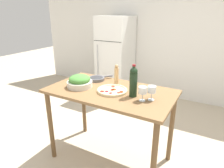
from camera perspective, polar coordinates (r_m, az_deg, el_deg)
ground_plane at (r=2.74m, az=-0.43°, el=-20.22°), size 14.00×14.00×0.00m
wall_back at (r=4.32m, az=15.61°, el=13.13°), size 6.40×0.08×2.60m
refrigerator at (r=4.37m, az=1.01°, el=7.83°), size 0.64×0.73×1.69m
prep_counter at (r=2.30m, az=-0.48°, el=-4.78°), size 1.42×0.79×0.94m
wine_bottle at (r=2.04m, az=6.13°, el=0.75°), size 0.08×0.08×0.34m
wine_glass_near at (r=1.97m, az=8.77°, el=-1.93°), size 0.08×0.08×0.15m
wine_glass_far at (r=2.00m, az=11.29°, el=-1.73°), size 0.08×0.08×0.15m
pepper_mill at (r=2.39m, az=1.28°, el=2.65°), size 0.05×0.05×0.25m
salad_bowl at (r=2.35m, az=-9.23°, el=0.72°), size 0.30×0.30×0.15m
homemade_pizza at (r=2.20m, az=0.04°, el=-1.81°), size 0.34×0.34×0.03m
cast_iron_skillet at (r=2.57m, az=-4.41°, el=1.53°), size 0.24×0.30×0.04m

